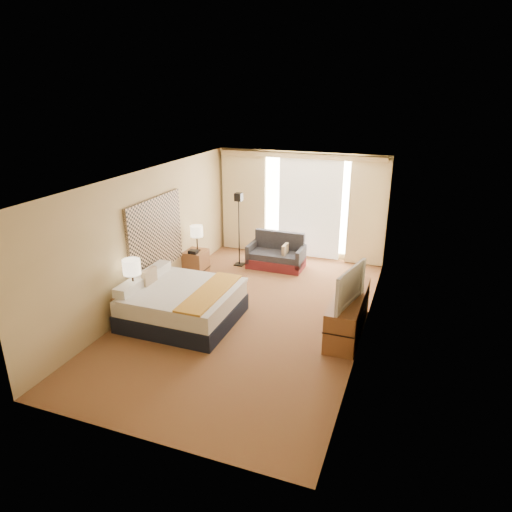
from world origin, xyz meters
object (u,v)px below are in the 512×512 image
(bed, at_px, (182,304))
(loveseat, at_px, (277,256))
(nightstand_left, at_px, (132,309))
(television, at_px, (344,285))
(media_dresser, at_px, (348,313))
(floor_lamp, at_px, (239,215))
(desk_chair, at_px, (348,304))
(lamp_right, at_px, (197,232))
(lamp_left, at_px, (132,268))
(nightstand_right, at_px, (196,262))

(bed, distance_m, loveseat, 3.24)
(nightstand_left, xyz_separation_m, television, (3.65, 0.72, 0.74))
(nightstand_left, height_order, television, television)
(media_dresser, xyz_separation_m, floor_lamp, (-2.98, 2.30, 0.89))
(nightstand_left, height_order, bed, bed)
(nightstand_left, distance_m, desk_chair, 3.88)
(desk_chair, height_order, lamp_right, lamp_right)
(television, bearing_deg, bed, 109.55)
(floor_lamp, height_order, lamp_left, floor_lamp)
(nightstand_left, xyz_separation_m, floor_lamp, (0.72, 3.35, 0.97))
(lamp_left, bearing_deg, nightstand_left, -121.91)
(bed, height_order, floor_lamp, floor_lamp)
(lamp_right, bearing_deg, nightstand_right, -172.94)
(media_dresser, distance_m, lamp_left, 3.86)
(media_dresser, xyz_separation_m, desk_chair, (-0.03, 0.20, 0.08))
(loveseat, bearing_deg, nightstand_left, -114.46)
(nightstand_left, bearing_deg, bed, 26.28)
(lamp_right, bearing_deg, floor_lamp, 51.53)
(lamp_left, distance_m, television, 3.67)
(loveseat, relative_size, television, 1.19)
(bed, bearing_deg, nightstand_right, 111.09)
(lamp_left, height_order, television, television)
(media_dresser, bearing_deg, nightstand_left, -164.16)
(desk_chair, bearing_deg, lamp_right, 173.93)
(floor_lamp, bearing_deg, nightstand_left, -102.13)
(media_dresser, bearing_deg, television, -98.67)
(media_dresser, relative_size, lamp_right, 3.04)
(nightstand_right, distance_m, floor_lamp, 1.48)
(bed, relative_size, floor_lamp, 1.08)
(nightstand_left, relative_size, desk_chair, 0.57)
(loveseat, bearing_deg, desk_chair, -48.03)
(nightstand_left, distance_m, bed, 0.91)
(lamp_right, bearing_deg, lamp_left, -90.21)
(floor_lamp, height_order, television, floor_lamp)
(nightstand_right, height_order, desk_chair, desk_chair)
(nightstand_right, distance_m, desk_chair, 3.88)
(floor_lamp, height_order, desk_chair, floor_lamp)
(desk_chair, bearing_deg, nightstand_right, 174.25)
(nightstand_right, relative_size, loveseat, 0.42)
(floor_lamp, distance_m, lamp_right, 1.10)
(bed, xyz_separation_m, lamp_left, (-0.77, -0.33, 0.72))
(nightstand_left, height_order, floor_lamp, floor_lamp)
(loveseat, xyz_separation_m, desk_chair, (2.07, -2.29, 0.16))
(bed, relative_size, desk_chair, 1.98)
(nightstand_right, height_order, bed, bed)
(nightstand_right, relative_size, bed, 0.29)
(nightstand_left, relative_size, nightstand_right, 1.00)
(media_dresser, distance_m, loveseat, 3.26)
(desk_chair, bearing_deg, nightstand_left, -148.13)
(floor_lamp, bearing_deg, media_dresser, -37.66)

